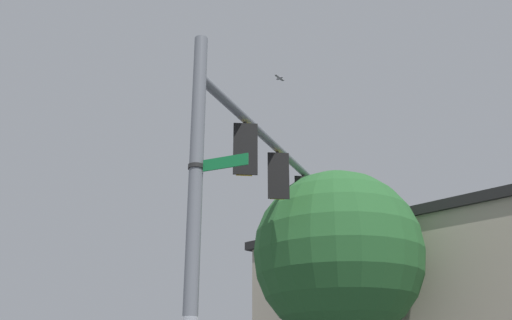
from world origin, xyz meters
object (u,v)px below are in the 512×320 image
Objects in this scene: traffic_light_nearest_pole at (245,152)px; street_name_sign at (209,165)px; traffic_light_mid_inner at (277,178)px; traffic_light_mid_outer at (303,198)px; bird_flying at (280,78)px.

traffic_light_nearest_pole is 1.22× the size of street_name_sign.
traffic_light_nearest_pole is 1.96m from traffic_light_mid_inner.
traffic_light_mid_inner is 1.96m from traffic_light_mid_outer.
traffic_light_nearest_pole is at bearing 67.95° from street_name_sign.
traffic_light_mid_inner is 4.23m from street_name_sign.
traffic_light_mid_outer is 3.65× the size of bird_flying.
traffic_light_nearest_pole is 3.91m from traffic_light_mid_outer.
traffic_light_mid_inner is at bearing -119.77° from traffic_light_mid_outer.
bird_flying is at bearing 70.50° from traffic_light_nearest_pole.
traffic_light_mid_outer is (1.94, 3.40, 0.00)m from traffic_light_nearest_pole.
traffic_light_mid_outer is 4.22m from bird_flying.
traffic_light_mid_inner and traffic_light_mid_outer have the same top height.
traffic_light_mid_outer is 6.14m from street_name_sign.
traffic_light_mid_inner is at bearing 64.27° from street_name_sign.
street_name_sign is (-0.80, -1.99, -1.09)m from traffic_light_nearest_pole.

